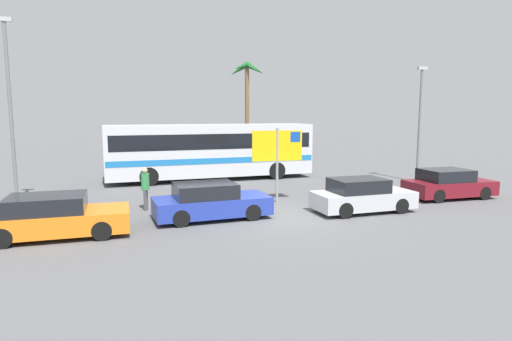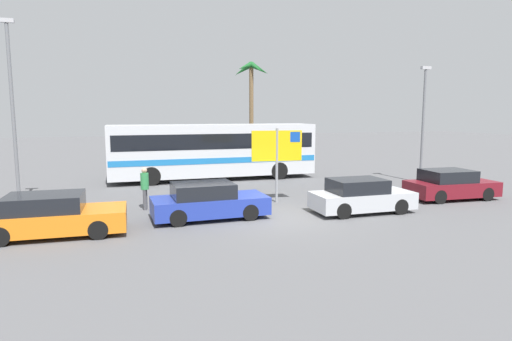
{
  "view_description": "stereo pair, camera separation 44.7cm",
  "coord_description": "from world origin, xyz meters",
  "px_view_note": "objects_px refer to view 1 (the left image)",
  "views": [
    {
      "loc": [
        -5.88,
        -14.5,
        3.85
      ],
      "look_at": [
        0.28,
        3.54,
        1.3
      ],
      "focal_mm": 30.4,
      "sensor_mm": 36.0,
      "label": 1
    },
    {
      "loc": [
        -5.46,
        -14.64,
        3.85
      ],
      "look_at": [
        0.28,
        3.54,
        1.3
      ],
      "focal_mm": 30.4,
      "sensor_mm": 36.0,
      "label": 2
    }
  ],
  "objects_px": {
    "ferry_sign": "(278,149)",
    "car_blue": "(210,202)",
    "car_silver": "(362,196)",
    "car_maroon": "(448,184)",
    "bus_front_coach": "(211,149)",
    "pedestrian_near_sign": "(145,185)",
    "car_orange": "(54,217)"
  },
  "relations": [
    {
      "from": "bus_front_coach",
      "to": "pedestrian_near_sign",
      "type": "xyz_separation_m",
      "value": [
        -4.27,
        -7.02,
        -0.78
      ]
    },
    {
      "from": "car_silver",
      "to": "car_maroon",
      "type": "bearing_deg",
      "value": 12.62
    },
    {
      "from": "car_orange",
      "to": "car_silver",
      "type": "distance_m",
      "value": 10.96
    },
    {
      "from": "car_silver",
      "to": "car_blue",
      "type": "height_order",
      "value": "same"
    },
    {
      "from": "car_maroon",
      "to": "pedestrian_near_sign",
      "type": "distance_m",
      "value": 13.33
    },
    {
      "from": "bus_front_coach",
      "to": "car_maroon",
      "type": "bearing_deg",
      "value": -44.98
    },
    {
      "from": "car_maroon",
      "to": "pedestrian_near_sign",
      "type": "height_order",
      "value": "pedestrian_near_sign"
    },
    {
      "from": "car_silver",
      "to": "car_blue",
      "type": "bearing_deg",
      "value": 172.21
    },
    {
      "from": "bus_front_coach",
      "to": "car_silver",
      "type": "bearing_deg",
      "value": -69.87
    },
    {
      "from": "car_blue",
      "to": "car_orange",
      "type": "bearing_deg",
      "value": -173.47
    },
    {
      "from": "car_maroon",
      "to": "car_blue",
      "type": "distance_m",
      "value": 11.08
    },
    {
      "from": "bus_front_coach",
      "to": "ferry_sign",
      "type": "distance_m",
      "value": 7.39
    },
    {
      "from": "ferry_sign",
      "to": "car_silver",
      "type": "distance_m",
      "value": 4.05
    },
    {
      "from": "ferry_sign",
      "to": "car_silver",
      "type": "bearing_deg",
      "value": -44.25
    },
    {
      "from": "pedestrian_near_sign",
      "to": "car_silver",
      "type": "bearing_deg",
      "value": -3.9
    },
    {
      "from": "car_maroon",
      "to": "car_blue",
      "type": "relative_size",
      "value": 0.95
    },
    {
      "from": "car_silver",
      "to": "pedestrian_near_sign",
      "type": "height_order",
      "value": "pedestrian_near_sign"
    },
    {
      "from": "bus_front_coach",
      "to": "pedestrian_near_sign",
      "type": "height_order",
      "value": "bus_front_coach"
    },
    {
      "from": "car_silver",
      "to": "car_blue",
      "type": "distance_m",
      "value": 5.9
    },
    {
      "from": "car_blue",
      "to": "pedestrian_near_sign",
      "type": "height_order",
      "value": "pedestrian_near_sign"
    },
    {
      "from": "car_silver",
      "to": "car_maroon",
      "type": "relative_size",
      "value": 0.99
    },
    {
      "from": "bus_front_coach",
      "to": "car_orange",
      "type": "relative_size",
      "value": 2.66
    },
    {
      "from": "ferry_sign",
      "to": "car_blue",
      "type": "height_order",
      "value": "ferry_sign"
    },
    {
      "from": "car_maroon",
      "to": "car_orange",
      "type": "bearing_deg",
      "value": -173.69
    },
    {
      "from": "car_blue",
      "to": "car_maroon",
      "type": "bearing_deg",
      "value": -0.02
    },
    {
      "from": "ferry_sign",
      "to": "pedestrian_near_sign",
      "type": "relative_size",
      "value": 1.88
    },
    {
      "from": "car_silver",
      "to": "car_blue",
      "type": "xyz_separation_m",
      "value": [
        -5.84,
        0.84,
        0.0
      ]
    },
    {
      "from": "bus_front_coach",
      "to": "car_maroon",
      "type": "relative_size",
      "value": 2.93
    },
    {
      "from": "car_orange",
      "to": "car_blue",
      "type": "xyz_separation_m",
      "value": [
        5.12,
        0.73,
        -0.0
      ]
    },
    {
      "from": "car_silver",
      "to": "car_maroon",
      "type": "height_order",
      "value": "same"
    },
    {
      "from": "car_orange",
      "to": "car_maroon",
      "type": "distance_m",
      "value": 16.23
    },
    {
      "from": "bus_front_coach",
      "to": "car_blue",
      "type": "height_order",
      "value": "bus_front_coach"
    }
  ]
}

